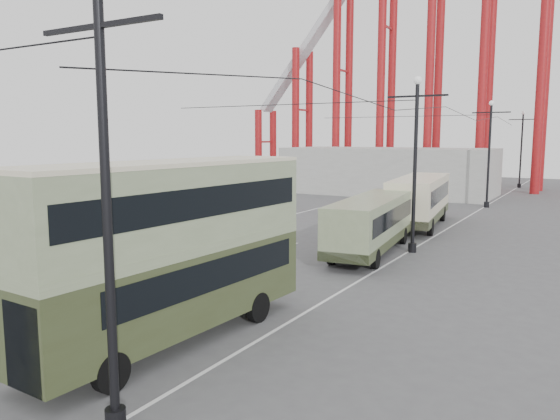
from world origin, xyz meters
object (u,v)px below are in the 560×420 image
Objects in this scene: lamp_post_near at (100,49)px; double_decker_bus at (170,242)px; single_decker_cream at (420,199)px; pedestrian at (260,255)px; single_decker_green at (372,222)px.

double_decker_bus is (-2.42, 4.51, -4.79)m from lamp_post_near.
lamp_post_near reaches higher than single_decker_cream.
lamp_post_near is 30.46m from single_decker_cream.
lamp_post_near is 6.58× the size of pedestrian.
lamp_post_near is 15.57m from pedestrian.
lamp_post_near is at bearing 73.01° from pedestrian.
lamp_post_near is 1.01× the size of single_decker_green.
lamp_post_near is at bearing -91.32° from single_decker_green.
single_decker_green is 10.03m from single_decker_cream.
pedestrian is (-2.86, -6.71, -0.86)m from single_decker_green.
lamp_post_near reaches higher than pedestrian.
single_decker_cream is 6.87× the size of pedestrian.
single_decker_green is at bearing 90.70° from double_decker_bus.
double_decker_bus is 6.29× the size of pedestrian.
single_decker_green is at bearing -149.95° from pedestrian.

